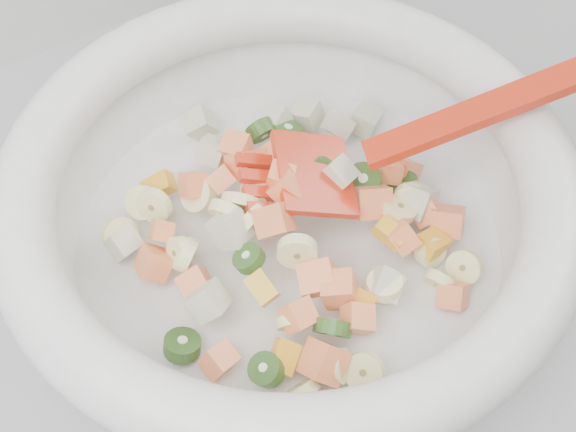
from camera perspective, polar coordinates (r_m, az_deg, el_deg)
mixing_bowl at (r=0.57m, az=0.06°, el=0.81°), size 0.47×0.41×0.16m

